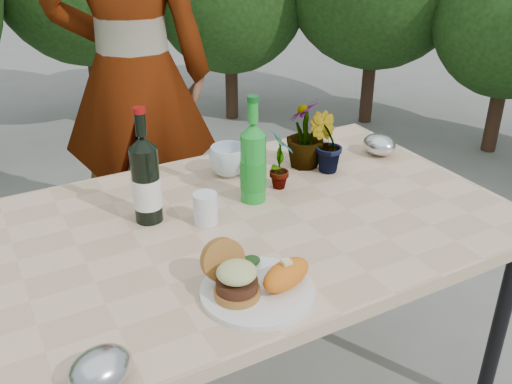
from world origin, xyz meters
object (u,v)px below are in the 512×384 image
patio_table (243,236)px  dinner_plate (257,291)px  wine_bottle (146,181)px  person (133,75)px

patio_table → dinner_plate: dinner_plate is taller
wine_bottle → person: bearing=90.4°
patio_table → person: 1.06m
dinner_plate → person: 1.39m
patio_table → dinner_plate: (-0.14, -0.33, 0.06)m
dinner_plate → person: person is taller
wine_bottle → dinner_plate: bearing=-60.7°
patio_table → wine_bottle: wine_bottle is taller
patio_table → dinner_plate: size_ratio=5.71×
patio_table → dinner_plate: bearing=-112.0°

